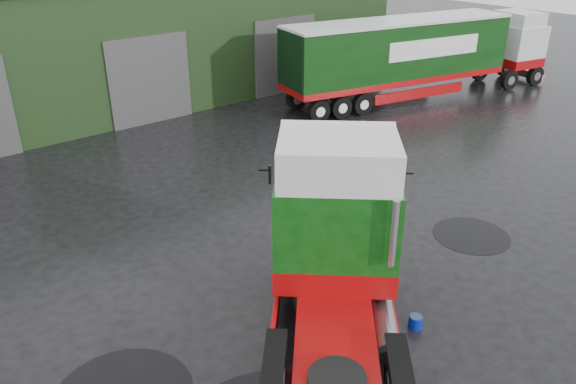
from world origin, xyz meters
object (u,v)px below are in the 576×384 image
(hero_tractor, at_px, (337,272))
(wash_bucket, at_px, (416,322))
(lorry_right, at_px, (397,61))
(warehouse, at_px, (94,36))

(hero_tractor, relative_size, wash_bucket, 22.38)
(lorry_right, bearing_deg, hero_tractor, -40.71)
(wash_bucket, bearing_deg, hero_tractor, 168.04)
(wash_bucket, bearing_deg, lorry_right, 42.56)
(warehouse, height_order, hero_tractor, warehouse)
(warehouse, relative_size, wash_bucket, 99.73)
(warehouse, xyz_separation_m, wash_bucket, (-2.20, -23.47, -3.00))
(lorry_right, bearing_deg, wash_bucket, -35.38)
(hero_tractor, distance_m, lorry_right, 19.84)
(warehouse, relative_size, hero_tractor, 4.46)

